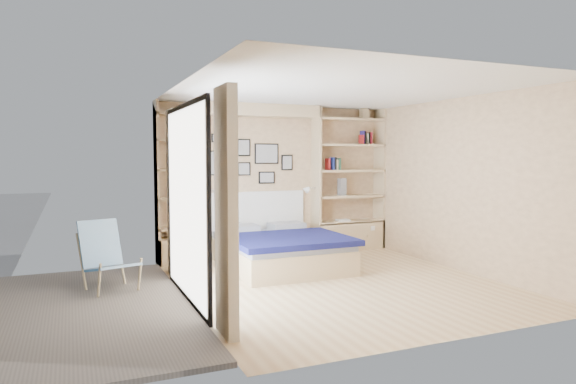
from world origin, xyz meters
name	(u,v)px	position (x,y,z in m)	size (l,w,h in m)	color
ground	(338,283)	(0.00, 0.00, 0.00)	(4.50, 4.50, 0.00)	beige
room_shell	(269,194)	(-0.39, 1.52, 1.08)	(4.50, 4.50, 4.50)	#DAB687
bed	(280,249)	(-0.33, 1.21, 0.27)	(1.69, 2.07, 1.07)	tan
photo_gallery	(250,159)	(-0.45, 2.22, 1.60)	(1.48, 0.02, 0.82)	black
reading_lamps	(263,190)	(-0.30, 2.00, 1.10)	(1.92, 0.12, 0.15)	silver
shelf_decor	(341,153)	(1.19, 2.07, 1.72)	(3.50, 0.23, 2.03)	#A51E1E
deck	(31,317)	(-3.60, 0.00, 0.00)	(3.20, 4.00, 0.05)	#756556
deck_chair	(106,256)	(-2.80, 0.86, 0.42)	(0.74, 0.98, 0.87)	tan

